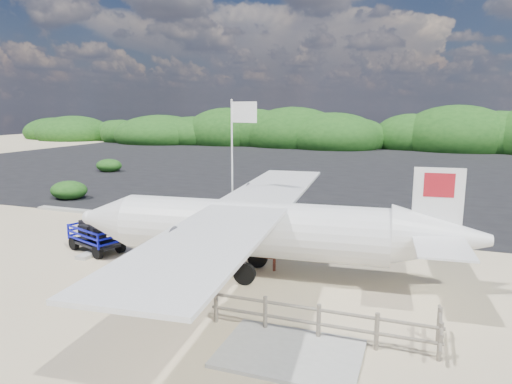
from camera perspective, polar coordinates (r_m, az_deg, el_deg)
ground at (r=19.15m, az=-6.84°, el=-8.16°), size 160.00×160.00×0.00m
asphalt_apron at (r=47.28m, az=9.78°, el=2.95°), size 90.00×50.00×0.04m
lagoon at (r=25.45m, az=-23.69°, el=-4.27°), size 9.00×7.00×0.40m
walkway_pad at (r=12.17m, az=4.26°, el=-19.65°), size 3.50×2.50×0.10m
vegetation_band at (r=71.89m, az=13.40°, el=5.36°), size 124.00×8.00×4.40m
fence at (r=12.92m, az=7.78°, el=-17.81°), size 6.40×2.00×1.10m
baggage_cart at (r=21.02m, az=-19.24°, el=-6.99°), size 3.03×2.35×1.34m
flagpole at (r=20.42m, az=-2.90°, el=-6.90°), size 1.39×0.85×6.46m
signboard at (r=17.83m, az=0.09°, el=-9.51°), size 1.65×0.25×1.36m
crew_a at (r=21.36m, az=-13.10°, el=-4.08°), size 0.69×0.55×1.65m
crew_b at (r=19.29m, az=3.09°, el=-5.65°), size 0.89×0.81×1.49m
aircraft_large at (r=44.74m, az=26.94°, el=1.53°), size 19.45×19.45×5.36m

